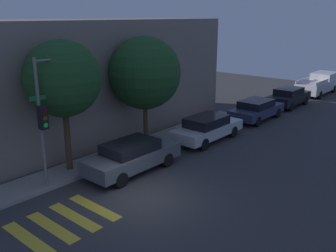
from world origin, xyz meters
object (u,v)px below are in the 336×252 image
Objects in this scene: traffic_light_pole at (49,105)px; pickup_truck at (319,84)px; sedan_far_end at (257,109)px; sedan_middle at (207,128)px; sedan_near_corner at (132,156)px; sedan_tail_of_row at (289,97)px; tree_midblock at (145,73)px; tree_near_corner at (63,79)px.

pickup_truck is (26.16, -1.27, -2.55)m from traffic_light_pole.
sedan_far_end is 0.80× the size of pickup_truck.
sedan_middle reaches higher than sedan_far_end.
sedan_near_corner is 1.06× the size of sedan_tail_of_row.
traffic_light_pole is at bearing 171.90° from sedan_middle.
sedan_middle is 17.24m from pickup_truck.
sedan_middle is at bearing -38.32° from tree_midblock.
tree_near_corner reaches higher than tree_midblock.
tree_midblock reaches higher than sedan_tail_of_row.
sedan_near_corner is 23.03m from pickup_truck.
tree_midblock reaches higher than pickup_truck.
traffic_light_pole is at bearing -145.83° from tree_near_corner.
tree_midblock is at bearing 173.86° from pickup_truck.
pickup_truck is 25.18m from tree_near_corner.
sedan_far_end is (5.73, -0.00, -0.01)m from sedan_middle.
sedan_near_corner is at bearing -145.11° from tree_midblock.
sedan_far_end is (14.65, -1.27, -2.72)m from traffic_light_pole.
sedan_middle is 1.03× the size of sedan_far_end.
sedan_tail_of_row is at bearing 0.00° from sedan_middle.
sedan_tail_of_row is (16.67, 0.00, -0.00)m from sedan_near_corner.
traffic_light_pole is at bearing 175.05° from sedan_far_end.
sedan_far_end is 0.79× the size of tree_midblock.
sedan_far_end is 11.51m from pickup_truck.
sedan_near_corner reaches higher than sedan_tail_of_row.
sedan_near_corner is 4.89m from tree_midblock.
sedan_far_end is at bearing 0.00° from sedan_near_corner.
tree_near_corner is (-7.63, 2.15, 3.46)m from sedan_middle.
tree_midblock is (4.92, 0.00, -0.31)m from tree_near_corner.
sedan_near_corner is at bearing -180.00° from sedan_far_end.
sedan_tail_of_row is at bearing -8.97° from tree_midblock.
sedan_far_end is at bearing -14.26° from tree_midblock.
sedan_middle is 4.68m from tree_midblock.
sedan_tail_of_row is 6.36m from pickup_truck.
tree_midblock is at bearing 0.00° from tree_near_corner.
sedan_far_end is 0.78× the size of tree_near_corner.
sedan_far_end is at bearing -180.00° from sedan_tail_of_row.
sedan_near_corner is at bearing -180.00° from pickup_truck.
tree_midblock is at bearing 141.68° from sedan_middle.
tree_midblock is at bearing 34.89° from sedan_near_corner.
sedan_near_corner is 16.67m from sedan_tail_of_row.
sedan_near_corner is at bearing -49.36° from tree_near_corner.
sedan_tail_of_row is (5.15, 0.00, 0.03)m from sedan_far_end.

